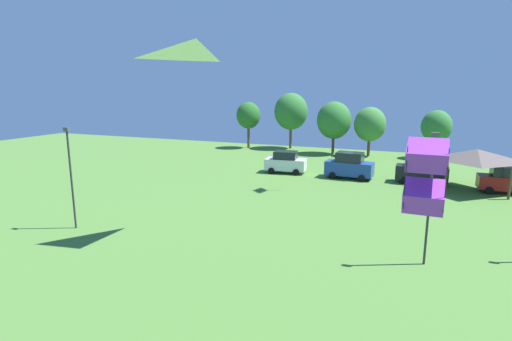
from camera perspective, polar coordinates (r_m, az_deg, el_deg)
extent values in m
cube|color=purple|center=(11.01, 23.26, 2.02)|extent=(1.01, 1.13, 0.82)
cube|color=purple|center=(11.23, 22.82, -3.39)|extent=(1.01, 1.13, 0.82)
cylinder|color=black|center=(10.65, 20.56, -1.02)|extent=(0.02, 0.02, 1.61)
cylinder|color=black|center=(10.68, 25.53, -1.40)|extent=(0.02, 0.02, 1.61)
cylinder|color=black|center=(11.56, 20.73, -0.07)|extent=(0.02, 0.02, 1.61)
cylinder|color=black|center=(11.58, 25.31, -0.43)|extent=(0.02, 0.02, 1.61)
pyramid|color=white|center=(21.02, -8.44, 14.78)|extent=(3.98, 4.28, 0.95)
cube|color=silver|center=(41.20, 4.24, 0.89)|extent=(4.28, 2.25, 1.14)
cube|color=#1E232D|center=(41.02, 4.26, 2.22)|extent=(2.42, 1.92, 0.80)
cylinder|color=black|center=(40.17, 5.73, -0.25)|extent=(0.66, 0.28, 0.64)
cylinder|color=black|center=(41.95, 6.21, 0.26)|extent=(0.66, 0.28, 0.64)
cylinder|color=black|center=(40.71, 2.20, -0.04)|extent=(0.66, 0.28, 0.64)
cylinder|color=black|center=(42.47, 2.82, 0.45)|extent=(0.66, 0.28, 0.64)
cube|color=#234299|center=(39.61, 13.17, 0.30)|extent=(4.58, 2.13, 1.31)
cube|color=#1E232D|center=(39.41, 13.25, 1.88)|extent=(2.56, 1.86, 0.92)
cylinder|color=black|center=(38.59, 14.82, -1.08)|extent=(0.65, 0.26, 0.64)
cylinder|color=black|center=(40.37, 15.34, -0.55)|extent=(0.65, 0.26, 0.64)
cylinder|color=black|center=(39.18, 10.85, -0.71)|extent=(0.65, 0.26, 0.64)
cylinder|color=black|center=(40.94, 11.53, -0.20)|extent=(0.65, 0.26, 0.64)
cube|color=black|center=(39.50, 22.58, -0.35)|extent=(4.49, 1.82, 1.30)
cube|color=#1E232D|center=(39.30, 22.71, 1.22)|extent=(2.49, 1.64, 0.91)
cylinder|color=black|center=(38.80, 24.51, -1.69)|extent=(0.64, 0.23, 0.64)
cylinder|color=black|center=(40.49, 24.49, -1.17)|extent=(0.64, 0.23, 0.64)
cylinder|color=black|center=(38.82, 20.44, -1.36)|extent=(0.64, 0.23, 0.64)
cylinder|color=black|center=(40.51, 20.59, -0.85)|extent=(0.64, 0.23, 0.64)
cube|color=maroon|center=(39.11, 32.10, -1.50)|extent=(4.28, 1.93, 1.13)
cube|color=#1E232D|center=(38.93, 32.26, -0.12)|extent=(2.38, 1.71, 0.79)
cylinder|color=black|center=(38.12, 30.38, -2.49)|extent=(0.65, 0.25, 0.64)
cylinder|color=black|center=(39.79, 29.93, -1.90)|extent=(0.65, 0.25, 0.64)
cylinder|color=brown|center=(36.41, 25.52, -1.03)|extent=(0.20, 0.20, 2.60)
cylinder|color=brown|center=(36.99, 32.56, -1.56)|extent=(0.20, 0.20, 2.60)
cylinder|color=brown|center=(40.17, 25.25, 0.10)|extent=(0.20, 0.20, 2.60)
cylinder|color=brown|center=(40.70, 31.65, -0.40)|extent=(0.20, 0.20, 2.60)
pyramid|color=#564C47|center=(38.19, 29.02, 1.94)|extent=(5.89, 4.97, 1.00)
cylinder|color=#2D2D33|center=(26.92, -24.85, -1.35)|extent=(0.12, 0.12, 6.08)
cube|color=#4C4C51|center=(26.45, -25.44, 5.34)|extent=(0.36, 0.20, 0.24)
cylinder|color=#2D2D33|center=(21.07, 23.51, -4.27)|extent=(0.12, 0.12, 6.35)
cube|color=#4C4C51|center=(20.47, 24.26, 4.64)|extent=(0.36, 0.20, 0.24)
cylinder|color=brown|center=(58.27, -1.08, 4.93)|extent=(0.36, 0.36, 3.43)
ellipsoid|color=#286628|center=(57.99, -1.09, 7.89)|extent=(3.46, 3.46, 3.81)
cylinder|color=brown|center=(57.93, 4.96, 4.90)|extent=(0.36, 0.36, 3.53)
ellipsoid|color=#337533|center=(57.62, 5.02, 8.40)|extent=(4.74, 4.74, 5.21)
cylinder|color=brown|center=(53.75, 10.95, 3.81)|extent=(0.36, 0.36, 2.80)
ellipsoid|color=#337533|center=(53.42, 11.07, 7.06)|extent=(4.42, 4.42, 4.86)
cylinder|color=brown|center=(53.17, 15.79, 3.39)|extent=(0.36, 0.36, 2.60)
ellipsoid|color=#3D7F38|center=(52.86, 15.96, 6.37)|extent=(3.96, 3.96, 4.35)
cylinder|color=brown|center=(54.01, 24.14, 2.95)|extent=(0.36, 0.36, 2.65)
ellipsoid|color=#337533|center=(53.72, 24.38, 5.76)|extent=(3.59, 3.59, 3.94)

